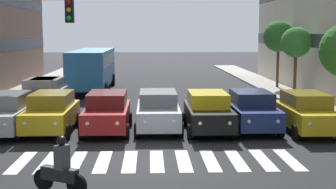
{
  "coord_description": "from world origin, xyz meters",
  "views": [
    {
      "loc": [
        0.23,
        15.7,
        4.28
      ],
      "look_at": [
        -0.55,
        -4.42,
        1.68
      ],
      "focal_mm": 51.41,
      "sensor_mm": 36.0,
      "label": 1
    }
  ],
  "objects_px": {
    "car_4": "(107,112)",
    "bus_behind_traffic": "(93,65)",
    "car_0": "(306,112)",
    "car_2": "(208,112)",
    "car_3": "(158,111)",
    "car_row2_0": "(47,93)",
    "motorcycle_with_rider": "(60,170)",
    "car_1": "(252,110)",
    "car_6": "(6,113)",
    "street_tree_3": "(279,37)",
    "street_tree_2": "(296,43)",
    "car_5": "(51,112)",
    "car_row2_1": "(41,94)"
  },
  "relations": [
    {
      "from": "car_0",
      "to": "car_row2_1",
      "type": "relative_size",
      "value": 1.0
    },
    {
      "from": "motorcycle_with_rider",
      "to": "street_tree_2",
      "type": "relative_size",
      "value": 0.35
    },
    {
      "from": "street_tree_2",
      "to": "street_tree_3",
      "type": "height_order",
      "value": "street_tree_3"
    },
    {
      "from": "car_3",
      "to": "bus_behind_traffic",
      "type": "distance_m",
      "value": 15.78
    },
    {
      "from": "car_2",
      "to": "car_row2_1",
      "type": "distance_m",
      "value": 10.8
    },
    {
      "from": "car_row2_0",
      "to": "street_tree_2",
      "type": "relative_size",
      "value": 0.99
    },
    {
      "from": "car_3",
      "to": "motorcycle_with_rider",
      "type": "height_order",
      "value": "car_3"
    },
    {
      "from": "car_2",
      "to": "car_row2_0",
      "type": "xyz_separation_m",
      "value": [
        8.31,
        -6.69,
        0.0
      ]
    },
    {
      "from": "car_1",
      "to": "car_row2_0",
      "type": "xyz_separation_m",
      "value": [
        10.27,
        -6.39,
        0.0
      ]
    },
    {
      "from": "car_row2_0",
      "to": "bus_behind_traffic",
      "type": "distance_m",
      "value": 8.95
    },
    {
      "from": "car_0",
      "to": "car_4",
      "type": "height_order",
      "value": "same"
    },
    {
      "from": "car_3",
      "to": "car_row2_0",
      "type": "xyz_separation_m",
      "value": [
        6.16,
        -6.31,
        0.0
      ]
    },
    {
      "from": "car_5",
      "to": "bus_behind_traffic",
      "type": "relative_size",
      "value": 0.42
    },
    {
      "from": "car_0",
      "to": "car_1",
      "type": "relative_size",
      "value": 1.0
    },
    {
      "from": "car_row2_0",
      "to": "car_row2_1",
      "type": "bearing_deg",
      "value": 27.73
    },
    {
      "from": "car_3",
      "to": "bus_behind_traffic",
      "type": "height_order",
      "value": "bus_behind_traffic"
    },
    {
      "from": "car_4",
      "to": "bus_behind_traffic",
      "type": "height_order",
      "value": "bus_behind_traffic"
    },
    {
      "from": "car_5",
      "to": "car_6",
      "type": "distance_m",
      "value": 1.88
    },
    {
      "from": "car_5",
      "to": "motorcycle_with_rider",
      "type": "relative_size",
      "value": 2.83
    },
    {
      "from": "car_0",
      "to": "motorcycle_with_rider",
      "type": "xyz_separation_m",
      "value": [
        9.1,
        7.5,
        -0.24
      ]
    },
    {
      "from": "street_tree_3",
      "to": "car_4",
      "type": "bearing_deg",
      "value": 53.43
    },
    {
      "from": "bus_behind_traffic",
      "to": "car_3",
      "type": "bearing_deg",
      "value": 106.93
    },
    {
      "from": "motorcycle_with_rider",
      "to": "car_row2_0",
      "type": "bearing_deg",
      "value": -76.82
    },
    {
      "from": "bus_behind_traffic",
      "to": "car_row2_0",
      "type": "bearing_deg",
      "value": 79.82
    },
    {
      "from": "car_1",
      "to": "car_row2_1",
      "type": "height_order",
      "value": "same"
    },
    {
      "from": "car_0",
      "to": "street_tree_3",
      "type": "bearing_deg",
      "value": -100.7
    },
    {
      "from": "car_6",
      "to": "street_tree_3",
      "type": "height_order",
      "value": "street_tree_3"
    },
    {
      "from": "car_5",
      "to": "car_row2_0",
      "type": "height_order",
      "value": "same"
    },
    {
      "from": "car_6",
      "to": "car_2",
      "type": "bearing_deg",
      "value": -179.63
    },
    {
      "from": "car_0",
      "to": "car_2",
      "type": "height_order",
      "value": "same"
    },
    {
      "from": "car_2",
      "to": "street_tree_2",
      "type": "bearing_deg",
      "value": -124.09
    },
    {
      "from": "car_0",
      "to": "car_row2_0",
      "type": "relative_size",
      "value": 1.0
    },
    {
      "from": "car_1",
      "to": "street_tree_3",
      "type": "relative_size",
      "value": 0.89
    },
    {
      "from": "car_0",
      "to": "bus_behind_traffic",
      "type": "bearing_deg",
      "value": -55.31
    },
    {
      "from": "car_row2_0",
      "to": "bus_behind_traffic",
      "type": "xyz_separation_m",
      "value": [
        -1.57,
        -8.76,
        0.97
      ]
    },
    {
      "from": "car_5",
      "to": "car_6",
      "type": "xyz_separation_m",
      "value": [
        1.86,
        0.21,
        0.0
      ]
    },
    {
      "from": "car_5",
      "to": "street_tree_3",
      "type": "xyz_separation_m",
      "value": [
        -13.96,
        -15.57,
        3.09
      ]
    },
    {
      "from": "car_0",
      "to": "street_tree_2",
      "type": "height_order",
      "value": "street_tree_2"
    },
    {
      "from": "car_6",
      "to": "car_row2_0",
      "type": "bearing_deg",
      "value": -92.47
    },
    {
      "from": "car_4",
      "to": "car_row2_0",
      "type": "bearing_deg",
      "value": -58.88
    },
    {
      "from": "car_1",
      "to": "car_row2_0",
      "type": "bearing_deg",
      "value": -31.89
    },
    {
      "from": "car_row2_1",
      "to": "motorcycle_with_rider",
      "type": "distance_m",
      "value": 14.84
    },
    {
      "from": "car_1",
      "to": "car_2",
      "type": "relative_size",
      "value": 1.0
    },
    {
      "from": "car_4",
      "to": "bus_behind_traffic",
      "type": "relative_size",
      "value": 0.42
    },
    {
      "from": "car_2",
      "to": "bus_behind_traffic",
      "type": "relative_size",
      "value": 0.42
    },
    {
      "from": "car_1",
      "to": "car_5",
      "type": "distance_m",
      "value": 8.7
    },
    {
      "from": "car_3",
      "to": "street_tree_3",
      "type": "distance_m",
      "value": 18.24
    },
    {
      "from": "car_1",
      "to": "bus_behind_traffic",
      "type": "distance_m",
      "value": 17.5
    },
    {
      "from": "car_5",
      "to": "motorcycle_with_rider",
      "type": "xyz_separation_m",
      "value": [
        -1.83,
        7.99,
        -0.24
      ]
    },
    {
      "from": "car_2",
      "to": "car_6",
      "type": "bearing_deg",
      "value": 0.37
    }
  ]
}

